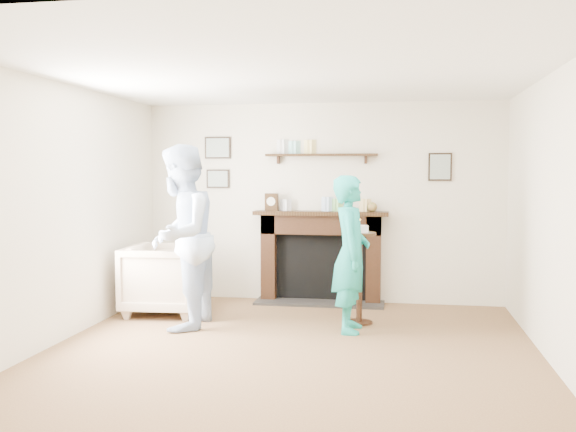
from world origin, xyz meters
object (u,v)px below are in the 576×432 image
object	(u,v)px
man	(181,328)
woman	(350,331)
pedestal_table	(359,259)
armchair	(167,313)

from	to	relation	value
man	woman	distance (m)	1.77
woman	pedestal_table	xyz separation A→B (m)	(0.07, 0.36, 0.70)
armchair	pedestal_table	distance (m)	2.34
armchair	man	distance (m)	0.75
woman	pedestal_table	distance (m)	0.79
armchair	pedestal_table	size ratio (longest dim) A/B	0.78
man	pedestal_table	distance (m)	2.03
man	pedestal_table	size ratio (longest dim) A/B	1.70
armchair	pedestal_table	world-z (taller)	pedestal_table
armchair	pedestal_table	xyz separation A→B (m)	(2.23, -0.10, 0.70)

